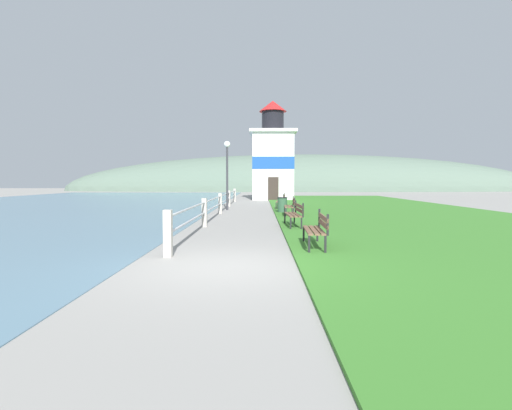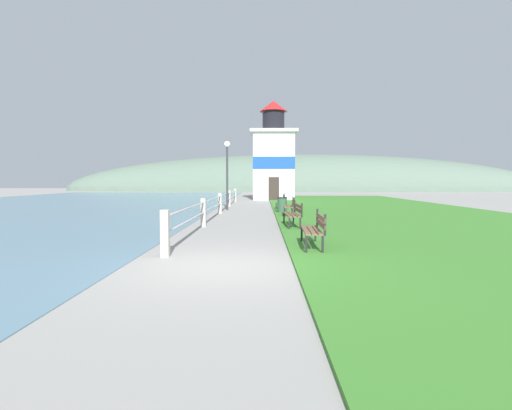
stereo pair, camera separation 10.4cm
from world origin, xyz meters
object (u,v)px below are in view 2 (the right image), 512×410
park_bench_near (315,227)px  lamp_post (227,163)px  park_bench_far (290,205)px  park_bench_by_lighthouse (282,200)px  lighthouse (273,159)px  park_bench_midway (294,213)px  trash_bin (282,205)px

park_bench_near → lamp_post: bearing=-73.7°
park_bench_far → park_bench_by_lighthouse: bearing=-85.1°
park_bench_near → park_bench_far: 9.09m
park_bench_by_lighthouse → lamp_post: 3.91m
park_bench_far → lighthouse: (-0.35, 16.69, 3.08)m
park_bench_midway → lighthouse: size_ratio=0.23×
park_bench_midway → park_bench_by_lighthouse: size_ratio=1.14×
park_bench_far → trash_bin: park_bench_far is taller
lamp_post → park_bench_by_lighthouse: bearing=11.1°
lighthouse → trash_bin: (0.04, -14.94, -3.19)m
park_bench_midway → park_bench_by_lighthouse: 9.16m
park_bench_by_lighthouse → park_bench_near: bearing=96.4°
park_bench_near → lighthouse: bearing=-87.3°
park_bench_midway → lamp_post: 9.36m
park_bench_midway → trash_bin: park_bench_midway is taller
park_bench_by_lighthouse → lighthouse: lighthouse is taller
park_bench_by_lighthouse → trash_bin: bearing=93.4°
lighthouse → lamp_post: bearing=-103.4°
trash_bin → lamp_post: 4.45m
trash_bin → park_bench_midway: bearing=-88.9°
park_bench_far → lighthouse: bearing=-86.2°
park_bench_near → lamp_post: (-3.33, 13.10, 2.20)m
park_bench_near → trash_bin: size_ratio=2.10×
trash_bin → park_bench_far: bearing=-80.2°
park_bench_midway → lighthouse: 21.43m
park_bench_far → trash_bin: size_ratio=2.19×
park_bench_by_lighthouse → lamp_post: bearing=16.9°
park_bench_near → lamp_post: lamp_post is taller
park_bench_near → trash_bin: 10.84m
park_bench_near → trash_bin: (-0.27, 10.84, -0.11)m
park_bench_near → lighthouse: lighthouse is taller
park_bench_midway → park_bench_far: size_ratio=1.08×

